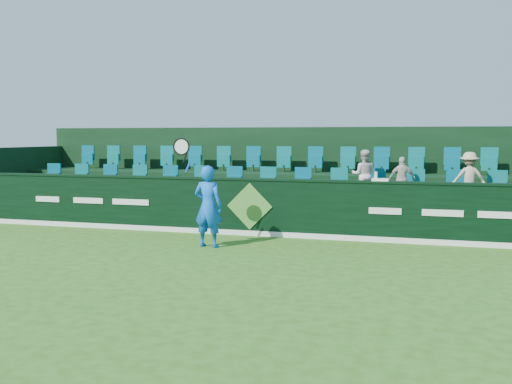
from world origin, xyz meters
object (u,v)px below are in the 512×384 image
(tennis_player, at_px, (208,206))
(spectator_right, at_px, (469,178))
(spectator_left, at_px, (364,175))
(spectator_middle, at_px, (402,179))
(drinks_bottle, at_px, (376,176))
(towel, at_px, (380,180))

(tennis_player, distance_m, spectator_right, 6.05)
(spectator_left, height_order, spectator_middle, spectator_left)
(spectator_middle, bearing_deg, drinks_bottle, 56.71)
(spectator_left, bearing_deg, spectator_right, 177.98)
(drinks_bottle, bearing_deg, tennis_player, -153.89)
(spectator_middle, distance_m, spectator_right, 1.49)
(tennis_player, relative_size, spectator_left, 1.95)
(spectator_left, xyz_separation_m, drinks_bottle, (0.37, -1.12, 0.05))
(spectator_right, distance_m, towel, 2.23)
(tennis_player, bearing_deg, spectator_right, 27.22)
(tennis_player, relative_size, spectator_right, 2.02)
(spectator_left, distance_m, drinks_bottle, 1.18)
(spectator_right, xyz_separation_m, drinks_bottle, (-2.02, -1.12, 0.07))
(spectator_left, distance_m, towel, 1.21)
(towel, bearing_deg, spectator_middle, 68.78)
(tennis_player, xyz_separation_m, spectator_left, (2.97, 2.76, 0.53))
(spectator_right, height_order, towel, spectator_right)
(spectator_middle, xyz_separation_m, towel, (-0.43, -1.12, 0.05))
(tennis_player, relative_size, towel, 6.53)
(towel, bearing_deg, spectator_right, 30.20)
(tennis_player, bearing_deg, towel, 25.47)
(spectator_left, bearing_deg, tennis_player, 40.84)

